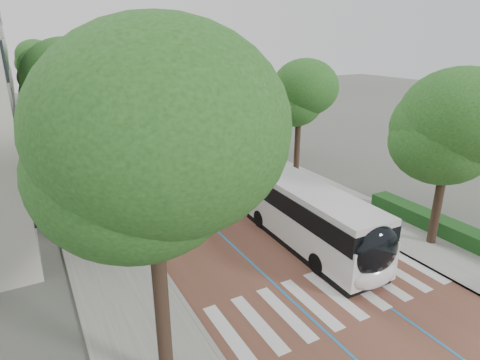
% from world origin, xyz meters
% --- Properties ---
extents(ground, '(160.00, 160.00, 0.00)m').
position_xyz_m(ground, '(0.00, 0.00, 0.00)').
color(ground, '#51544C').
rests_on(ground, ground).
extents(road, '(11.00, 140.00, 0.02)m').
position_xyz_m(road, '(0.00, 40.00, 0.01)').
color(road, brown).
rests_on(road, ground).
extents(sidewalk_left, '(4.00, 140.00, 0.12)m').
position_xyz_m(sidewalk_left, '(-7.50, 40.00, 0.06)').
color(sidewalk_left, gray).
rests_on(sidewalk_left, ground).
extents(sidewalk_right, '(4.00, 140.00, 0.12)m').
position_xyz_m(sidewalk_right, '(7.50, 40.00, 0.06)').
color(sidewalk_right, gray).
rests_on(sidewalk_right, ground).
extents(kerb_left, '(0.20, 140.00, 0.14)m').
position_xyz_m(kerb_left, '(-5.60, 40.00, 0.06)').
color(kerb_left, gray).
rests_on(kerb_left, ground).
extents(kerb_right, '(0.20, 140.00, 0.14)m').
position_xyz_m(kerb_right, '(5.60, 40.00, 0.06)').
color(kerb_right, gray).
rests_on(kerb_right, ground).
extents(zebra_crossing, '(10.55, 3.60, 0.01)m').
position_xyz_m(zebra_crossing, '(0.20, 1.00, 0.03)').
color(zebra_crossing, silver).
rests_on(zebra_crossing, ground).
extents(lane_line_left, '(0.12, 126.00, 0.01)m').
position_xyz_m(lane_line_left, '(-1.60, 40.00, 0.02)').
color(lane_line_left, '#2272AD').
rests_on(lane_line_left, road).
extents(lane_line_right, '(0.12, 126.00, 0.01)m').
position_xyz_m(lane_line_right, '(1.60, 40.00, 0.02)').
color(lane_line_right, '#2272AD').
rests_on(lane_line_right, road).
extents(streetlight_far, '(1.82, 0.20, 8.00)m').
position_xyz_m(streetlight_far, '(6.62, 22.00, 4.82)').
color(streetlight_far, '#303033').
rests_on(streetlight_far, sidewalk_right).
extents(lamp_post_left, '(0.14, 0.14, 8.00)m').
position_xyz_m(lamp_post_left, '(-6.10, 8.00, 4.12)').
color(lamp_post_left, '#303033').
rests_on(lamp_post_left, sidewalk_left).
extents(trees_left, '(6.43, 60.79, 10.32)m').
position_xyz_m(trees_left, '(-7.50, 20.43, 6.89)').
color(trees_left, black).
rests_on(trees_left, ground).
extents(trees_right, '(6.03, 47.90, 9.26)m').
position_xyz_m(trees_right, '(7.70, 23.23, 6.31)').
color(trees_right, black).
rests_on(trees_right, ground).
extents(lead_bus, '(3.15, 18.47, 3.20)m').
position_xyz_m(lead_bus, '(1.99, 8.77, 1.63)').
color(lead_bus, black).
rests_on(lead_bus, ground).
extents(bus_queued_0, '(3.03, 12.49, 3.20)m').
position_xyz_m(bus_queued_0, '(1.88, 24.61, 1.62)').
color(bus_queued_0, silver).
rests_on(bus_queued_0, ground).
extents(bus_queued_1, '(3.32, 12.53, 3.20)m').
position_xyz_m(bus_queued_1, '(1.54, 37.20, 1.62)').
color(bus_queued_1, silver).
rests_on(bus_queued_1, ground).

